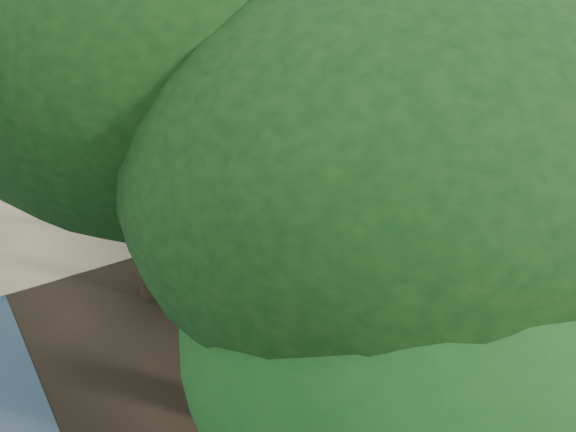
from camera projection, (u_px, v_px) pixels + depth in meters
ground at (385, 301)px, 12.54m from camera, size 120.00×120.00×0.00m
sand_beach at (132, 126)px, 24.43m from camera, size 40.00×22.00×0.02m
boardwalk at (356, 278)px, 13.26m from camera, size 2.00×12.00×0.12m
backpack_left_a at (550, 422)px, 8.77m from camera, size 0.43×0.36×0.69m
backpack_left_b at (516, 404)px, 9.11m from camera, size 0.42×0.33×0.68m
backpack_left_c at (496, 381)px, 9.50m from camera, size 0.51×0.42×0.81m
backpack_right_b at (573, 371)px, 9.80m from camera, size 0.47×0.41×0.71m
backpack_right_c at (543, 355)px, 10.20m from camera, size 0.47×0.40×0.68m
backpack_right_d at (516, 343)px, 10.64m from camera, size 0.36×0.28×0.51m
duffel_right_khaki at (479, 322)px, 11.29m from camera, size 0.50×0.67×0.41m
duffel_right_black at (463, 311)px, 11.57m from camera, size 0.62×0.85×0.48m
suitcase_on_boardwalk at (459, 356)px, 10.17m from camera, size 0.46×0.29×0.68m
lone_suitcase_on_sand at (227, 173)px, 18.49m from camera, size 0.46×0.28×0.70m
hat_brown at (522, 386)px, 8.91m from camera, size 0.45×0.45×0.13m
hat_white at (500, 363)px, 9.23m from camera, size 0.35×0.35×0.12m
kayak at (116, 175)px, 18.85m from camera, size 1.35×3.29×0.32m
sun_lounger at (284, 141)px, 21.57m from camera, size 0.66×1.89×0.60m
tree_right_c at (457, 71)px, 14.06m from camera, size 4.98×4.98×8.62m
tree_right_d at (437, 30)px, 16.02m from camera, size 5.40×5.40×9.89m
tree_right_e at (342, 31)px, 18.28m from camera, size 5.13×5.13×9.23m
tree_right_f at (343, 15)px, 20.88m from camera, size 5.34×5.34×9.53m
tree_left_a at (415, 297)px, 5.79m from camera, size 4.70×4.70×7.84m
tree_left_b at (226, 151)px, 7.42m from camera, size 5.26×5.26×9.46m
tree_left_c at (133, 145)px, 11.24m from camera, size 4.10×4.10×7.12m
tree_back_a at (97, 26)px, 20.59m from camera, size 5.12×5.12×8.86m
tree_back_b at (165, 11)px, 23.22m from camera, size 5.20×5.20×9.28m
palm_right_a at (331, 70)px, 16.57m from camera, size 4.47×4.47×7.62m
palm_right_b at (293, 33)px, 21.17m from camera, size 4.27×4.27×8.25m
palm_right_c at (209, 45)px, 21.09m from camera, size 4.71×4.71×7.49m
palm_left_a at (84, 97)px, 13.45m from camera, size 4.86×4.86×7.74m
rock_left_b at (366, 391)px, 9.88m from camera, size 0.37×0.34×0.20m
rock_left_c at (323, 303)px, 12.21m from camera, size 0.51×0.46×0.28m
rock_left_d at (232, 262)px, 13.92m from camera, size 0.29×0.26×0.16m
rock_right_a at (557, 342)px, 11.03m from camera, size 0.46×0.41×0.25m
rock_right_b at (490, 283)px, 12.93m from camera, size 0.55×0.49×0.30m
rock_right_c at (404, 246)px, 14.59m from camera, size 0.32×0.29×0.18m
shrub_left_a at (395, 398)px, 9.26m from camera, size 0.99×0.99×0.89m
shrub_left_b at (291, 278)px, 12.59m from camera, size 0.94×0.94×0.85m
shrub_left_c at (195, 229)px, 14.38m from camera, size 1.34×1.34×1.21m
shrub_right_a at (524, 299)px, 11.91m from camera, size 0.85×0.85×0.77m
shrub_right_b at (404, 224)px, 14.72m from camera, size 1.25×1.25×1.13m
shrub_right_c at (304, 183)px, 17.76m from camera, size 0.77×0.77×0.69m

